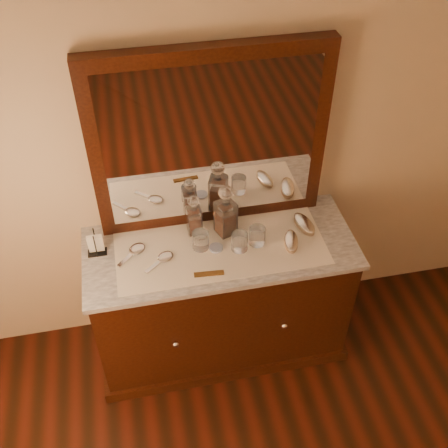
{
  "coord_description": "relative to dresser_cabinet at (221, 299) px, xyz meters",
  "views": [
    {
      "loc": [
        -0.38,
        -0.01,
        2.86
      ],
      "look_at": [
        0.0,
        1.85,
        1.1
      ],
      "focal_mm": 43.04,
      "sensor_mm": 36.0,
      "label": 1
    }
  ],
  "objects": [
    {
      "name": "dresser_cabinet",
      "position": [
        0.0,
        0.0,
        0.0
      ],
      "size": [
        1.4,
        0.55,
        0.82
      ],
      "primitive_type": "cube",
      "color": "black",
      "rests_on": "floor"
    },
    {
      "name": "dresser_plinth",
      "position": [
        0.0,
        0.0,
        -0.37
      ],
      "size": [
        1.46,
        0.59,
        0.08
      ],
      "primitive_type": "cube",
      "color": "black",
      "rests_on": "floor"
    },
    {
      "name": "knob_left",
      "position": [
        -0.3,
        -0.28,
        0.04
      ],
      "size": [
        0.04,
        0.04,
        0.04
      ],
      "primitive_type": "sphere",
      "color": "silver",
      "rests_on": "dresser_cabinet"
    },
    {
      "name": "knob_right",
      "position": [
        0.3,
        -0.28,
        0.04
      ],
      "size": [
        0.04,
        0.04,
        0.04
      ],
      "primitive_type": "sphere",
      "color": "silver",
      "rests_on": "dresser_cabinet"
    },
    {
      "name": "marble_top",
      "position": [
        0.0,
        0.0,
        0.42
      ],
      "size": [
        1.44,
        0.59,
        0.03
      ],
      "primitive_type": "cube",
      "color": "white",
      "rests_on": "dresser_cabinet"
    },
    {
      "name": "mirror_frame",
      "position": [
        0.0,
        0.25,
        0.94
      ],
      "size": [
        1.2,
        0.08,
        1.0
      ],
      "primitive_type": "cube",
      "color": "black",
      "rests_on": "marble_top"
    },
    {
      "name": "mirror_glass",
      "position": [
        0.0,
        0.21,
        0.94
      ],
      "size": [
        1.06,
        0.01,
        0.86
      ],
      "primitive_type": "cube",
      "color": "white",
      "rests_on": "marble_top"
    },
    {
      "name": "lace_runner",
      "position": [
        0.0,
        -0.02,
        0.44
      ],
      "size": [
        1.1,
        0.45,
        0.0
      ],
      "primitive_type": "cube",
      "color": "white",
      "rests_on": "marble_top"
    },
    {
      "name": "pin_dish",
      "position": [
        -0.03,
        -0.02,
        0.45
      ],
      "size": [
        0.08,
        0.08,
        0.01
      ],
      "primitive_type": "cylinder",
      "rotation": [
        0.0,
        0.0,
        0.04
      ],
      "color": "white",
      "rests_on": "lace_runner"
    },
    {
      "name": "comb",
      "position": [
        -0.09,
        -0.19,
        0.45
      ],
      "size": [
        0.15,
        0.04,
        0.01
      ],
      "primitive_type": "cube",
      "rotation": [
        0.0,
        0.0,
        -0.07
      ],
      "color": "brown",
      "rests_on": "lace_runner"
    },
    {
      "name": "napkin_rack",
      "position": [
        -0.64,
        0.08,
        0.5
      ],
      "size": [
        0.1,
        0.06,
        0.15
      ],
      "color": "black",
      "rests_on": "marble_top"
    },
    {
      "name": "decanter_left",
      "position": [
        -0.11,
        0.13,
        0.54
      ],
      "size": [
        0.08,
        0.08,
        0.25
      ],
      "color": "#893713",
      "rests_on": "lace_runner"
    },
    {
      "name": "decanter_right",
      "position": [
        0.05,
        0.1,
        0.56
      ],
      "size": [
        0.12,
        0.12,
        0.31
      ],
      "color": "#893713",
      "rests_on": "lace_runner"
    },
    {
      "name": "brush_near",
      "position": [
        0.37,
        -0.07,
        0.47
      ],
      "size": [
        0.11,
        0.17,
        0.04
      ],
      "color": "#93765A",
      "rests_on": "lace_runner"
    },
    {
      "name": "brush_far",
      "position": [
        0.48,
        0.04,
        0.47
      ],
      "size": [
        0.12,
        0.19,
        0.05
      ],
      "color": "#93765A",
      "rests_on": "lace_runner"
    },
    {
      "name": "hand_mirror_outer",
      "position": [
        -0.44,
        0.04,
        0.45
      ],
      "size": [
        0.17,
        0.18,
        0.02
      ],
      "color": "silver",
      "rests_on": "lace_runner"
    },
    {
      "name": "hand_mirror_inner",
      "position": [
        -0.31,
        -0.04,
        0.45
      ],
      "size": [
        0.17,
        0.15,
        0.02
      ],
      "color": "silver",
      "rests_on": "lace_runner"
    },
    {
      "name": "tumblers",
      "position": [
        0.06,
        -0.01,
        0.49
      ],
      "size": [
        0.39,
        0.14,
        0.1
      ],
      "color": "white",
      "rests_on": "lace_runner"
    }
  ]
}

